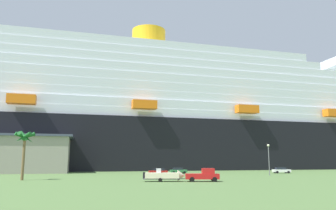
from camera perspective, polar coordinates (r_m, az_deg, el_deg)
name	(u,v)px	position (r m, az deg, el deg)	size (l,w,h in m)	color
ground_plane	(173,172)	(100.74, 0.86, -11.38)	(600.00, 600.00, 0.00)	#4C6B38
cruise_ship	(219,123)	(137.98, 8.73, -3.06)	(256.95, 60.50, 64.61)	black
pickup_truck	(204,175)	(57.81, 6.10, -11.82)	(5.84, 2.95, 2.20)	red
small_boat_on_trailer	(166,176)	(57.41, -0.30, -11.97)	(7.85, 2.96, 2.15)	#595960
palm_tree	(25,141)	(66.71, -23.25, -5.59)	(3.68, 3.53, 8.91)	brown
street_lamp	(269,155)	(83.08, 16.79, -8.11)	(0.56, 0.56, 7.27)	slate
parked_car_green_wagon	(178,170)	(89.88, 1.76, -11.09)	(4.37, 2.15, 1.58)	#2D723F
parked_car_red_hatchback	(158,171)	(82.17, -1.67, -11.26)	(4.45, 2.16, 1.58)	red
parked_car_white_van	(281,170)	(97.30, 18.74, -10.48)	(4.86, 2.57, 1.58)	white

